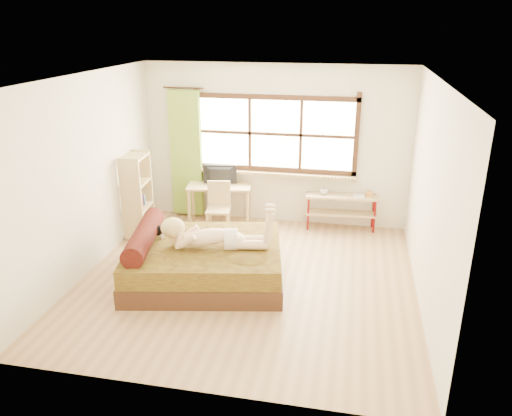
% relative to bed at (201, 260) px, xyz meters
% --- Properties ---
extents(floor, '(4.50, 4.50, 0.00)m').
position_rel_bed_xyz_m(floor, '(0.62, 0.09, -0.28)').
color(floor, '#9E754C').
rests_on(floor, ground).
extents(ceiling, '(4.50, 4.50, 0.00)m').
position_rel_bed_xyz_m(ceiling, '(0.62, 0.09, 2.42)').
color(ceiling, white).
rests_on(ceiling, wall_back).
extents(wall_back, '(4.50, 0.00, 4.50)m').
position_rel_bed_xyz_m(wall_back, '(0.62, 2.34, 1.07)').
color(wall_back, silver).
rests_on(wall_back, floor).
extents(wall_front, '(4.50, 0.00, 4.50)m').
position_rel_bed_xyz_m(wall_front, '(0.62, -2.16, 1.07)').
color(wall_front, silver).
rests_on(wall_front, floor).
extents(wall_left, '(0.00, 4.50, 4.50)m').
position_rel_bed_xyz_m(wall_left, '(-1.63, 0.09, 1.07)').
color(wall_left, silver).
rests_on(wall_left, floor).
extents(wall_right, '(0.00, 4.50, 4.50)m').
position_rel_bed_xyz_m(wall_right, '(2.87, 0.09, 1.07)').
color(wall_right, silver).
rests_on(wall_right, floor).
extents(window, '(2.80, 0.16, 1.46)m').
position_rel_bed_xyz_m(window, '(0.62, 2.31, 1.23)').
color(window, '#FFEDBF').
rests_on(window, wall_back).
extents(curtain, '(0.55, 0.10, 2.20)m').
position_rel_bed_xyz_m(curtain, '(-0.93, 2.22, 0.87)').
color(curtain, '#5C7D22').
rests_on(curtain, wall_back).
extents(bed, '(2.33, 2.00, 0.78)m').
position_rel_bed_xyz_m(bed, '(0.00, 0.00, 0.00)').
color(bed, black).
rests_on(bed, floor).
extents(woman, '(1.49, 0.67, 0.62)m').
position_rel_bed_xyz_m(woman, '(0.20, -0.04, 0.54)').
color(woman, beige).
rests_on(woman, bed).
extents(kitten, '(0.33, 0.18, 0.25)m').
position_rel_bed_xyz_m(kitten, '(-0.67, 0.11, 0.36)').
color(kitten, black).
rests_on(kitten, bed).
extents(desk, '(1.15, 0.65, 0.68)m').
position_rel_bed_xyz_m(desk, '(-0.30, 2.04, 0.31)').
color(desk, '#A08256').
rests_on(desk, floor).
extents(monitor, '(0.58, 0.16, 0.33)m').
position_rel_bed_xyz_m(monitor, '(-0.30, 2.09, 0.57)').
color(monitor, black).
rests_on(monitor, desk).
extents(chair, '(0.43, 0.43, 0.85)m').
position_rel_bed_xyz_m(chair, '(-0.21, 1.67, 0.19)').
color(chair, '#A08256').
rests_on(chair, floor).
extents(pipe_shelf, '(1.21, 0.39, 0.68)m').
position_rel_bed_xyz_m(pipe_shelf, '(1.80, 2.17, 0.16)').
color(pipe_shelf, '#A08256').
rests_on(pipe_shelf, floor).
extents(cup, '(0.14, 0.14, 0.10)m').
position_rel_bed_xyz_m(cup, '(1.49, 2.16, 0.37)').
color(cup, gray).
rests_on(cup, pipe_shelf).
extents(book, '(0.18, 0.23, 0.02)m').
position_rel_bed_xyz_m(book, '(1.99, 2.16, 0.33)').
color(book, gray).
rests_on(book, pipe_shelf).
extents(bookshelf, '(0.39, 0.62, 1.36)m').
position_rel_bed_xyz_m(bookshelf, '(-1.46, 1.27, 0.41)').
color(bookshelf, '#A08256').
rests_on(bookshelf, floor).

